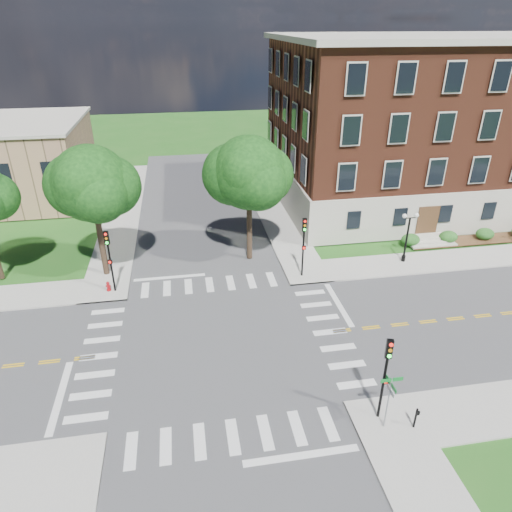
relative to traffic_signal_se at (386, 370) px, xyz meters
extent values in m
plane|color=#1F5919|center=(-7.37, 7.26, -3.19)|extent=(160.00, 160.00, 0.00)
cube|color=#3D3D3F|center=(-7.37, 7.26, -3.18)|extent=(90.00, 12.00, 0.01)
cube|color=#3D3D3F|center=(-7.37, 7.26, -3.18)|extent=(12.00, 90.00, 0.01)
cube|color=#9E9B93|center=(15.63, 15.01, -3.13)|extent=(34.00, 3.50, 0.12)
cube|color=#9E9B93|center=(0.38, 30.26, -3.13)|extent=(3.50, 34.00, 0.12)
cube|color=#9E9B93|center=(-15.12, 30.26, -3.13)|extent=(3.50, 34.00, 0.12)
cube|color=silver|center=(1.43, 10.26, -3.19)|extent=(0.40, 5.50, 0.00)
cube|color=#BBB5A5|center=(16.63, 29.26, -0.97)|extent=(30.00, 20.00, 4.20)
cube|color=#5F2B1B|center=(16.63, 29.26, 7.03)|extent=(29.55, 19.70, 11.80)
cube|color=#BBB5A5|center=(16.63, 29.26, 13.18)|extent=(30.60, 20.60, 0.50)
cube|color=#472D19|center=(12.63, 19.22, -1.37)|extent=(2.00, 0.10, 2.80)
cylinder|color=black|center=(-15.26, 17.38, -0.76)|extent=(0.44, 0.44, 4.61)
sphere|color=black|center=(-15.26, 17.38, 4.32)|extent=(5.55, 5.55, 5.55)
cylinder|color=black|center=(-3.73, 18.13, -0.82)|extent=(0.44, 0.44, 4.49)
sphere|color=black|center=(-3.73, 18.13, 4.29)|extent=(5.74, 5.74, 5.74)
cylinder|color=black|center=(0.00, 0.02, -1.17)|extent=(0.14, 0.14, 3.80)
cube|color=black|center=(0.00, 0.02, 1.23)|extent=(0.37, 0.30, 1.00)
cylinder|color=red|center=(0.00, -0.11, 1.56)|extent=(0.19, 0.10, 0.18)
cylinder|color=orange|center=(0.00, -0.11, 1.23)|extent=(0.19, 0.10, 0.18)
cylinder|color=#19E533|center=(0.00, -0.11, 0.90)|extent=(0.19, 0.10, 0.18)
cube|color=black|center=(0.00, -0.16, -0.57)|extent=(0.32, 0.20, 0.30)
cylinder|color=black|center=(-0.16, 14.50, -1.17)|extent=(0.14, 0.14, 3.80)
cube|color=black|center=(-0.16, 14.50, 1.23)|extent=(0.36, 0.28, 1.00)
cylinder|color=red|center=(-0.16, 14.37, 1.56)|extent=(0.19, 0.09, 0.18)
cylinder|color=orange|center=(-0.16, 14.37, 1.23)|extent=(0.19, 0.09, 0.18)
cylinder|color=#19E533|center=(-0.16, 14.37, 0.90)|extent=(0.19, 0.09, 0.18)
cube|color=black|center=(-0.16, 14.32, -0.57)|extent=(0.32, 0.18, 0.30)
cylinder|color=black|center=(-14.33, 14.63, -1.17)|extent=(0.14, 0.14, 3.80)
cube|color=black|center=(-14.33, 14.63, 1.23)|extent=(0.36, 0.29, 1.00)
cylinder|color=red|center=(-14.33, 14.50, 1.56)|extent=(0.19, 0.09, 0.18)
cylinder|color=orange|center=(-14.33, 14.50, 1.23)|extent=(0.19, 0.09, 0.18)
cylinder|color=#19E533|center=(-14.33, 14.50, 0.90)|extent=(0.19, 0.09, 0.18)
cube|color=black|center=(-14.33, 14.45, -0.57)|extent=(0.32, 0.19, 0.30)
cylinder|color=black|center=(8.73, 15.42, -2.82)|extent=(0.32, 0.32, 0.50)
cylinder|color=black|center=(8.73, 15.42, -1.17)|extent=(0.16, 0.16, 3.80)
cube|color=black|center=(8.73, 15.42, 0.78)|extent=(1.00, 0.06, 0.06)
sphere|color=white|center=(8.23, 15.42, 0.98)|extent=(0.36, 0.36, 0.36)
sphere|color=white|center=(9.23, 15.42, 0.98)|extent=(0.36, 0.36, 0.36)
cylinder|color=gray|center=(0.03, -0.64, -1.52)|extent=(0.07, 0.07, 3.10)
cube|color=#0D6F24|center=(0.03, -0.64, -0.07)|extent=(1.10, 0.03, 0.20)
cube|color=#0D6F24|center=(0.03, -0.64, -0.32)|extent=(0.03, 1.10, 0.20)
cube|color=silver|center=(0.08, -0.64, -0.77)|extent=(0.03, 0.75, 0.25)
cylinder|color=black|center=(1.47, -0.92, -2.47)|extent=(0.10, 0.10, 1.20)
cube|color=black|center=(1.47, -1.04, -2.02)|extent=(0.14, 0.08, 0.22)
cylinder|color=#9D0C11|center=(-14.79, 14.69, -3.02)|extent=(0.32, 0.32, 0.10)
cylinder|color=#9D0C11|center=(-14.79, 14.69, -2.77)|extent=(0.22, 0.22, 0.60)
sphere|color=#9D0C11|center=(-14.79, 14.69, -2.44)|extent=(0.24, 0.24, 0.24)
cylinder|color=#9D0C11|center=(-14.79, 14.69, -2.69)|extent=(0.35, 0.12, 0.12)
cylinder|color=#9D0C11|center=(-14.79, 14.69, -2.69)|extent=(0.12, 0.35, 0.12)
camera|label=1|loc=(-8.85, -15.39, 14.77)|focal=32.00mm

